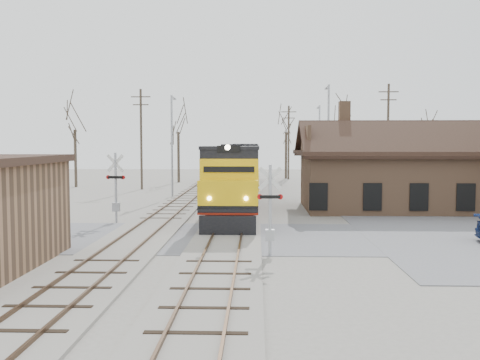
% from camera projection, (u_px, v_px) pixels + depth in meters
% --- Properties ---
extents(ground, '(140.00, 140.00, 0.00)m').
position_uv_depth(ground, '(227.00, 238.00, 27.16)').
color(ground, gray).
rests_on(ground, ground).
extents(road, '(60.00, 9.00, 0.03)m').
position_uv_depth(road, '(227.00, 237.00, 27.16)').
color(road, slate).
rests_on(road, ground).
extents(track_main, '(3.40, 90.00, 0.24)m').
position_uv_depth(track_main, '(238.00, 203.00, 42.11)').
color(track_main, gray).
rests_on(track_main, ground).
extents(track_siding, '(3.40, 90.00, 0.24)m').
position_uv_depth(track_siding, '(181.00, 203.00, 42.26)').
color(track_siding, gray).
rests_on(track_siding, ground).
extents(depot, '(15.20, 9.31, 7.90)m').
position_uv_depth(depot, '(402.00, 176.00, 38.57)').
color(depot, '#8E6649').
rests_on(depot, ground).
extents(locomotive_lead, '(3.15, 21.07, 4.68)m').
position_uv_depth(locomotive_lead, '(236.00, 177.00, 36.98)').
color(locomotive_lead, black).
rests_on(locomotive_lead, ground).
extents(locomotive_trailing, '(3.15, 21.07, 4.43)m').
position_uv_depth(locomotive_trailing, '(244.00, 164.00, 58.26)').
color(locomotive_trailing, black).
rests_on(locomotive_trailing, ground).
extents(crossbuck_near, '(1.11, 0.29, 3.88)m').
position_uv_depth(crossbuck_near, '(270.00, 213.00, 22.75)').
color(crossbuck_near, '#A5A8AD').
rests_on(crossbuck_near, ground).
extents(crossbuck_far, '(1.20, 0.32, 4.22)m').
position_uv_depth(crossbuck_far, '(116.00, 190.00, 32.14)').
color(crossbuck_far, '#A5A8AD').
rests_on(crossbuck_far, ground).
extents(streetlight_a, '(0.25, 2.04, 8.90)m').
position_uv_depth(streetlight_a, '(172.00, 141.00, 46.29)').
color(streetlight_a, '#A5A8AD').
rests_on(streetlight_a, ground).
extents(streetlight_b, '(0.25, 2.04, 9.85)m').
position_uv_depth(streetlight_b, '(328.00, 135.00, 46.61)').
color(streetlight_b, '#A5A8AD').
rests_on(streetlight_b, ground).
extents(streetlight_c, '(0.25, 2.04, 8.99)m').
position_uv_depth(streetlight_c, '(319.00, 141.00, 59.99)').
color(streetlight_c, '#A5A8AD').
rests_on(streetlight_c, ground).
extents(utility_pole_a, '(2.00, 0.24, 10.29)m').
position_uv_depth(utility_pole_a, '(141.00, 137.00, 54.77)').
color(utility_pole_a, '#382D23').
rests_on(utility_pole_a, ground).
extents(utility_pole_b, '(2.00, 0.24, 9.65)m').
position_uv_depth(utility_pole_b, '(289.00, 141.00, 70.16)').
color(utility_pole_b, '#382D23').
rests_on(utility_pole_b, ground).
extents(utility_pole_c, '(2.00, 0.24, 10.73)m').
position_uv_depth(utility_pole_c, '(388.00, 135.00, 53.94)').
color(utility_pole_c, '#382D23').
rests_on(utility_pole_c, ground).
extents(tree_a, '(4.15, 4.15, 10.17)m').
position_uv_depth(tree_a, '(75.00, 120.00, 57.62)').
color(tree_a, '#382D23').
rests_on(tree_a, ground).
extents(tree_b, '(4.09, 4.09, 10.01)m').
position_uv_depth(tree_b, '(178.00, 124.00, 64.58)').
color(tree_b, '#382D23').
rests_on(tree_b, ground).
extents(tree_c, '(4.16, 4.16, 10.18)m').
position_uv_depth(tree_c, '(286.00, 125.00, 71.54)').
color(tree_c, '#382D23').
rests_on(tree_c, ground).
extents(tree_d, '(4.69, 4.69, 11.49)m').
position_uv_depth(tree_d, '(342.00, 117.00, 69.59)').
color(tree_d, '#382D23').
rests_on(tree_d, ground).
extents(tree_e, '(3.69, 3.69, 9.04)m').
position_uv_depth(tree_e, '(431.00, 130.00, 66.15)').
color(tree_e, '#382D23').
rests_on(tree_e, ground).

